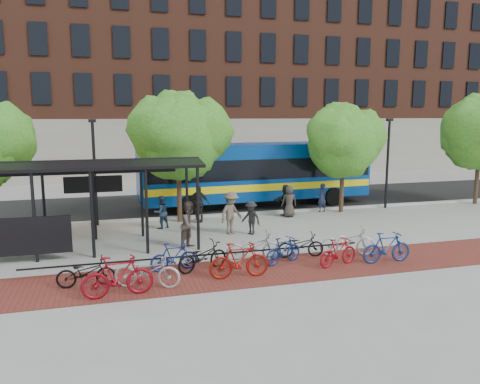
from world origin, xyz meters
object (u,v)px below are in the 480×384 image
object	(u,v)px
bus	(256,170)
bike_11	(387,247)
pedestrian_5	(286,200)
pedestrian_6	(289,201)
bike_8	(300,245)
pedestrian_3	(231,213)
bike_1	(118,276)
pedestrian_4	(198,203)
bike_10	(347,241)
bus_shelter	(61,175)
pedestrian_8	(190,225)
lamp_post_left	(95,169)
bike_4	(202,256)
bike_9	(338,252)
tree_c	(344,139)
bike_2	(147,271)
bike_7	(283,250)
bike_3	(174,257)
lamp_post_right	(388,161)
pedestrian_2	(161,212)
tree_b	(180,133)
pedestrian_7	(322,198)
bike_0	(86,272)
bike_6	(253,247)
pedestrian_9	(251,218)

from	to	relation	value
bus	bike_11	world-z (taller)	bus
pedestrian_5	pedestrian_6	size ratio (longest dim) A/B	0.99
bike_8	pedestrian_3	size ratio (longest dim) A/B	0.93
bike_1	pedestrian_4	distance (m)	9.98
bike_8	pedestrian_3	distance (m)	4.46
bus	pedestrian_5	xyz separation A→B (m)	(0.74, -2.98, -1.28)
bike_10	bike_11	world-z (taller)	bike_11
pedestrian_6	bus_shelter	bearing A→B (deg)	22.78
pedestrian_4	pedestrian_8	bearing A→B (deg)	-81.23
lamp_post_left	pedestrian_3	size ratio (longest dim) A/B	2.65
bike_4	bike_11	world-z (taller)	bike_11
bike_9	pedestrian_3	xyz separation A→B (m)	(-2.52, 5.45, 0.46)
tree_c	bike_2	world-z (taller)	tree_c
bike_7	pedestrian_6	size ratio (longest dim) A/B	0.99
pedestrian_4	bike_4	bearing A→B (deg)	-75.96
bike_3	bike_7	distance (m)	3.92
lamp_post_right	bike_9	xyz separation A→B (m)	(-7.60, -8.84, -2.24)
bike_8	bike_10	world-z (taller)	bike_10
pedestrian_3	pedestrian_8	bearing A→B (deg)	-174.35
bus_shelter	lamp_post_left	distance (m)	4.24
bike_3	bike_9	bearing A→B (deg)	-106.69
bus_shelter	tree_c	xyz separation A→B (m)	(14.22, 3.83, 1.06)
pedestrian_2	pedestrian_8	xyz separation A→B (m)	(0.77, -3.60, 0.17)
tree_b	pedestrian_3	distance (m)	5.03
tree_c	pedestrian_3	bearing A→B (deg)	-156.44
pedestrian_3	pedestrian_7	size ratio (longest dim) A/B	1.22
bus	bike_9	distance (m)	11.67
lamp_post_right	bike_0	xyz separation A→B (m)	(-16.15, -8.59, -2.28)
pedestrian_4	bike_6	bearing A→B (deg)	-60.15
pedestrian_3	pedestrian_9	bearing A→B (deg)	-54.91
bike_11	bus_shelter	bearing A→B (deg)	68.58
bike_2	pedestrian_3	size ratio (longest dim) A/B	1.08
bike_0	bike_9	size ratio (longest dim) A/B	1.06
pedestrian_6	bike_7	bearing A→B (deg)	72.66
bike_2	pedestrian_7	bearing A→B (deg)	-29.23
bike_3	pedestrian_9	distance (m)	5.70
pedestrian_8	pedestrian_4	bearing A→B (deg)	32.33
bike_11	pedestrian_7	size ratio (longest dim) A/B	1.19
bike_2	bike_4	xyz separation A→B (m)	(1.97, 1.15, -0.04)
bike_1	bike_10	xyz separation A→B (m)	(8.53, 1.90, -0.07)
lamp_post_left	pedestrian_2	distance (m)	3.85
pedestrian_5	pedestrian_6	xyz separation A→B (m)	(0.01, -0.47, 0.01)
lamp_post_left	bike_9	size ratio (longest dim) A/B	3.03
bike_8	lamp_post_left	bearing A→B (deg)	51.63
pedestrian_3	bike_6	bearing A→B (deg)	-125.65
bike_11	bike_8	bearing A→B (deg)	64.01
bike_7	bus	bearing A→B (deg)	-34.12
pedestrian_8	pedestrian_5	bearing A→B (deg)	-4.13
pedestrian_6	tree_c	bearing A→B (deg)	-165.81
lamp_post_left	bike_7	bearing A→B (deg)	-50.61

